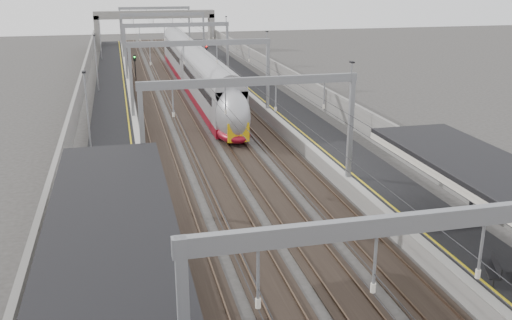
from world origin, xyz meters
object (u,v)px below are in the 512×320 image
signal_green (135,63)px  bench (494,267)px  overbridge (155,19)px  train (196,74)px

signal_green → bench: bearing=-77.5°
overbridge → signal_green: bearing=-98.4°
overbridge → train: (1.50, -43.63, -3.16)m
train → bench: bearing=-83.1°
bench → train: bearing=96.9°
train → signal_green: (-6.70, 8.53, 0.26)m
train → signal_green: size_ratio=14.59×
overbridge → signal_green: (-5.20, -35.10, -2.89)m
overbridge → bench: bearing=-85.4°
signal_green → train: bearing=-51.9°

